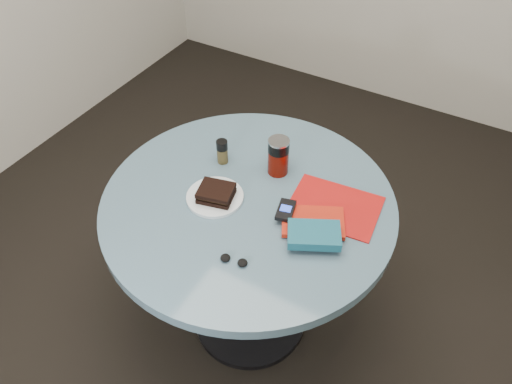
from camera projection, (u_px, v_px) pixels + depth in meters
The scene contains 11 objects.
ground at pixel (250, 319), 2.21m from camera, with size 4.00×4.00×0.00m, color black.
table at pixel (249, 231), 1.80m from camera, with size 1.00×1.00×0.75m.
plate at pixel (215, 197), 1.69m from camera, with size 0.19×0.19×0.01m, color silver.
sandwich at pixel (216, 193), 1.66m from camera, with size 0.13×0.12×0.04m.
soda_can at pixel (278, 156), 1.74m from camera, with size 0.09×0.09×0.14m.
pepper_grinder at pixel (222, 151), 1.79m from camera, with size 0.05×0.05×0.09m.
magazine at pixel (334, 206), 1.66m from camera, with size 0.29×0.22×0.01m, color #9E0F0E.
red_book at pixel (313, 222), 1.59m from camera, with size 0.20×0.13×0.02m, color #A61C0D.
novel at pixel (314, 235), 1.52m from camera, with size 0.16×0.10×0.03m, color navy.
mp3_player at pixel (286, 210), 1.61m from camera, with size 0.07×0.10×0.02m.
headphones at pixel (234, 260), 1.49m from camera, with size 0.09×0.05×0.02m.
Camera 1 is at (0.61, -1.02, 1.94)m, focal length 35.00 mm.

